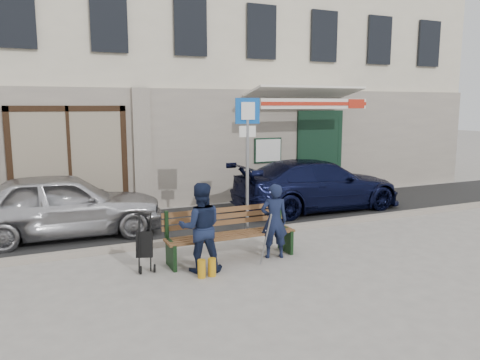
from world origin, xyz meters
TOP-DOWN VIEW (x-y plane):
  - ground at (0.00, 0.00)m, footprint 80.00×80.00m
  - asphalt_lane at (0.00, 3.10)m, footprint 60.00×3.20m
  - curb at (0.00, 1.50)m, footprint 60.00×0.18m
  - building at (0.01, 8.45)m, footprint 20.00×8.27m
  - car_silver at (-3.50, 2.99)m, footprint 4.13×1.78m
  - car_navy at (2.84, 3.04)m, footprint 4.64×1.91m
  - parking_sign at (0.18, 1.75)m, footprint 0.54×0.09m
  - bench at (-0.90, 0.23)m, footprint 2.40×1.17m
  - man at (-0.10, -0.01)m, footprint 0.57×0.45m
  - woman at (-1.55, -0.12)m, footprint 0.85×0.73m
  - stroller at (-2.40, 0.31)m, footprint 0.33×0.43m

SIDE VIEW (x-z plane):
  - ground at x=0.00m, z-range 0.00..0.00m
  - asphalt_lane at x=0.00m, z-range 0.00..0.01m
  - curb at x=0.00m, z-range 0.00..0.12m
  - stroller at x=-2.40m, z-range -0.05..0.89m
  - bench at x=-0.90m, z-range -0.03..0.95m
  - car_navy at x=2.84m, z-range 0.00..1.34m
  - man at x=-0.10m, z-range 0.00..1.37m
  - car_silver at x=-3.50m, z-range 0.00..1.39m
  - woman at x=-1.55m, z-range 0.00..1.50m
  - parking_sign at x=0.18m, z-range 0.52..3.43m
  - building at x=0.01m, z-range -0.03..9.97m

